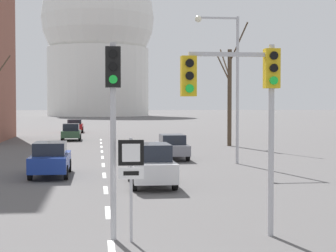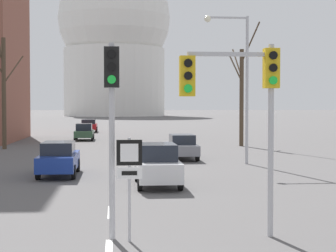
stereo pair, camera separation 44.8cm
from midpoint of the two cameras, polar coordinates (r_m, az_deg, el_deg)
name	(u,v)px [view 1 (the left image)]	position (r m, az deg, el deg)	size (l,w,h in m)	color
lane_stripe_0	(112,251)	(12.68, -6.76, -12.51)	(0.16, 2.00, 0.01)	silver
lane_stripe_1	(108,212)	(17.07, -6.88, -8.70)	(0.16, 2.00, 0.01)	silver
lane_stripe_2	(106,190)	(21.51, -6.94, -6.46)	(0.16, 2.00, 0.01)	silver
lane_stripe_3	(104,175)	(25.97, -6.99, -4.99)	(0.16, 2.00, 0.01)	silver
lane_stripe_4	(103,165)	(30.44, -7.02, -3.95)	(0.16, 2.00, 0.01)	silver
lane_stripe_5	(103,157)	(34.92, -7.04, -3.18)	(0.16, 2.00, 0.01)	silver
lane_stripe_6	(102,151)	(39.40, -7.05, -2.58)	(0.16, 2.00, 0.01)	silver
lane_stripe_7	(101,147)	(43.89, -7.07, -2.10)	(0.16, 2.00, 0.01)	silver
lane_stripe_8	(101,143)	(48.38, -7.08, -1.71)	(0.16, 2.00, 0.01)	silver
lane_stripe_9	(101,140)	(52.87, -7.09, -1.39)	(0.16, 2.00, 0.01)	silver
traffic_signal_centre_tall	(113,102)	(13.37, -6.56, 2.43)	(0.36, 0.34, 4.69)	#B2B2B7
traffic_signal_near_right	(242,91)	(13.65, 6.63, 3.56)	(2.41, 0.34, 4.68)	#B2B2B7
route_sign_post	(131,171)	(13.17, -4.75, -4.59)	(0.60, 0.08, 2.45)	#B2B2B7
street_lamp_right	(229,73)	(30.87, 5.84, 5.41)	(2.44, 0.36, 8.05)	#B2B2B7
sedan_near_left	(172,146)	(33.51, 0.01, -2.07)	(1.69, 4.46, 1.48)	slate
sedan_near_right	(71,132)	(52.25, -10.05, -0.61)	(1.74, 3.95, 1.55)	#2D4C33
sedan_mid_centre	(51,159)	(26.00, -12.33, -3.26)	(1.70, 4.47, 1.56)	navy
sedan_far_left	(151,165)	(22.37, -2.27, -3.96)	(1.71, 4.32, 1.69)	silver
sedan_far_right	(75,126)	(67.88, -9.64, 0.04)	(1.97, 4.30, 1.54)	maroon
bare_tree_right_near	(229,92)	(44.75, 5.97, 3.48)	(1.55, 5.27, 9.53)	#473828
capitol_dome	(98,39)	(177.58, -7.19, 8.79)	(34.85, 34.85, 49.23)	silver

